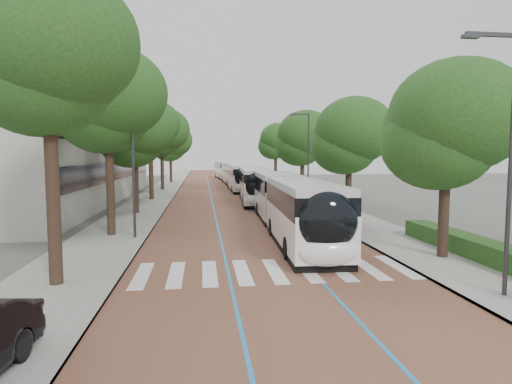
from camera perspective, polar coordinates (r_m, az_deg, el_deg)
The scene contains 21 objects.
ground at distance 15.82m, azimuth 2.39°, elevation -11.50°, with size 160.00×160.00×0.00m, color #51544C.
road at distance 55.20m, azimuth -4.56°, elevation 0.32°, with size 11.00×140.00×0.02m, color brown.
sidewalk_left at distance 55.35m, azimuth -12.34°, elevation 0.29°, with size 4.00×140.00×0.12m, color gray.
sidewalk_right at distance 56.04m, azimuth 3.12°, elevation 0.46°, with size 4.00×140.00×0.12m, color gray.
kerb_left at distance 55.22m, azimuth -10.38°, elevation 0.31°, with size 0.20×140.00×0.14m, color gray.
kerb_right at distance 55.73m, azimuth 1.20°, elevation 0.44°, with size 0.20×140.00×0.14m, color gray.
zebra_crossing at distance 16.80m, azimuth 2.50°, elevation -10.43°, with size 10.55×3.60×0.01m.
lane_line_left at distance 55.14m, azimuth -6.22°, elevation 0.32°, with size 0.12×126.00×0.01m, color #267FBE.
lane_line_right at distance 55.29m, azimuth -2.91°, elevation 0.36°, with size 0.12×126.00×0.01m, color #267FBE.
office_building at distance 46.24m, azimuth -28.96°, elevation 7.49°, with size 18.11×40.00×14.00m.
hedge at distance 19.37m, azimuth 30.25°, elevation -7.53°, with size 1.20×14.00×0.80m, color #183B14.
streetlight_near at distance 15.07m, azimuth 30.41°, elevation 5.55°, with size 1.82×0.20×8.00m.
streetlight_far at distance 38.08m, azimuth 6.73°, elevation 5.46°, with size 1.82×0.20×8.00m.
lamp_post_left at distance 23.23m, azimuth -16.06°, elevation 3.88°, with size 0.14×0.14×8.00m, color #2F2F32.
trees_left at distance 43.72m, azimuth -13.86°, elevation 7.80°, with size 6.48×60.92×9.82m.
trees_right at distance 37.25m, azimuth 8.81°, elevation 6.88°, with size 5.86×47.33×8.42m.
lead_bus at distance 24.42m, azimuth 4.60°, elevation -1.76°, with size 3.23×18.48×3.20m.
bus_queued_0 at distance 39.97m, azimuth -0.15°, elevation 0.88°, with size 3.23×12.52×3.20m.
bus_queued_1 at distance 53.13m, azimuth -2.14°, elevation 1.90°, with size 2.58×12.41×3.20m.
bus_queued_2 at distance 65.95m, azimuth -3.15°, elevation 2.50°, with size 2.83×12.46×3.20m.
bus_queued_3 at distance 80.26m, azimuth -4.26°, elevation 2.94°, with size 3.21×12.52×3.20m.
Camera 1 is at (-2.55, -14.95, 4.49)m, focal length 30.00 mm.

